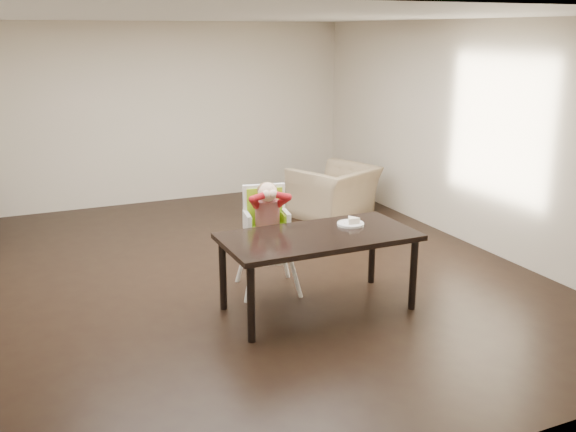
# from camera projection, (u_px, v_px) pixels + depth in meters

# --- Properties ---
(ground) EXTENTS (7.00, 7.00, 0.00)m
(ground) POSITION_uv_depth(u_px,v_px,m) (240.00, 275.00, 7.00)
(ground) COLOR black
(ground) RESTS_ON ground
(room_walls) EXTENTS (6.02, 7.02, 2.71)m
(room_walls) POSITION_uv_depth(u_px,v_px,m) (236.00, 103.00, 6.48)
(room_walls) COLOR beige
(room_walls) RESTS_ON ground
(dining_table) EXTENTS (1.80, 0.90, 0.75)m
(dining_table) POSITION_uv_depth(u_px,v_px,m) (319.00, 242.00, 5.96)
(dining_table) COLOR black
(dining_table) RESTS_ON ground
(high_chair) EXTENTS (0.55, 0.55, 1.13)m
(high_chair) POSITION_uv_depth(u_px,v_px,m) (267.00, 214.00, 6.41)
(high_chair) COLOR white
(high_chair) RESTS_ON ground
(plate) EXTENTS (0.34, 0.34, 0.07)m
(plate) POSITION_uv_depth(u_px,v_px,m) (351.00, 223.00, 6.21)
(plate) COLOR white
(plate) RESTS_ON dining_table
(armchair) EXTENTS (1.28, 1.09, 0.95)m
(armchair) POSITION_uv_depth(u_px,v_px,m) (334.00, 183.00, 9.11)
(armchair) COLOR #998361
(armchair) RESTS_ON ground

